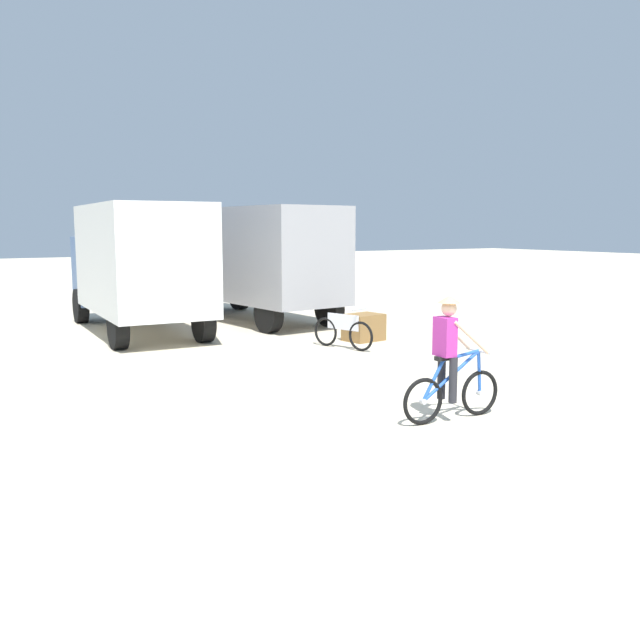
{
  "coord_description": "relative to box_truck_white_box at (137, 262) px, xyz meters",
  "views": [
    {
      "loc": [
        -6.12,
        -6.76,
        2.78
      ],
      "look_at": [
        0.13,
        3.86,
        1.1
      ],
      "focal_mm": 38.24,
      "sensor_mm": 36.0,
      "label": 1
    }
  ],
  "objects": [
    {
      "name": "ground_plane",
      "position": [
        1.19,
        -11.1,
        -1.87
      ],
      "size": [
        120.0,
        120.0,
        0.0
      ],
      "primitive_type": "plane",
      "color": "beige"
    },
    {
      "name": "bicycle_spare",
      "position": [
        3.4,
        -4.76,
        -1.48
      ],
      "size": [
        0.69,
        1.66,
        0.97
      ],
      "color": "black",
      "rests_on": "ground"
    },
    {
      "name": "supply_crate",
      "position": [
        4.44,
        -4.08,
        -1.54
      ],
      "size": [
        0.99,
        0.83,
        0.66
      ],
      "primitive_type": "cube",
      "rotation": [
        0.0,
        0.0,
        1.73
      ],
      "color": "olive",
      "rests_on": "ground"
    },
    {
      "name": "cyclist_orange_shirt",
      "position": [
        1.55,
        -10.53,
        -1.03
      ],
      "size": [
        1.73,
        0.52,
        1.82
      ],
      "color": "black",
      "rests_on": "ground"
    },
    {
      "name": "box_truck_grey_hauler",
      "position": [
        3.71,
        0.59,
        0.0
      ],
      "size": [
        3.1,
        6.97,
        3.35
      ],
      "color": "#9E9EA3",
      "rests_on": "ground"
    },
    {
      "name": "box_truck_white_box",
      "position": [
        0.0,
        0.0,
        0.0
      ],
      "size": [
        2.59,
        6.82,
        3.35
      ],
      "color": "white",
      "rests_on": "ground"
    }
  ]
}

